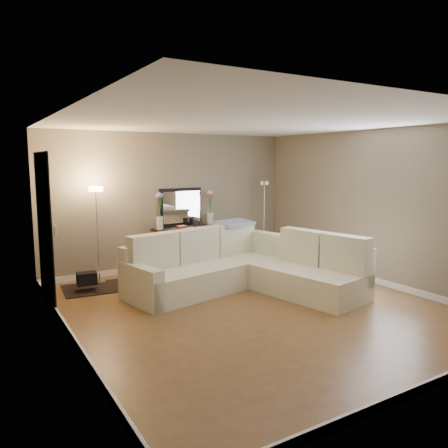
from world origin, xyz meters
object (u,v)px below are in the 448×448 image
console_table (183,245)px  floor_lamp_unlit (264,205)px  sectional_sofa (242,268)px  floor_lamp_lit (97,216)px

console_table → floor_lamp_unlit: bearing=-5.3°
sectional_sofa → floor_lamp_unlit: 2.40m
console_table → floor_lamp_lit: size_ratio=0.82×
console_table → floor_lamp_lit: (-1.67, -0.19, 0.70)m
floor_lamp_lit → floor_lamp_unlit: floor_lamp_unlit is taller
sectional_sofa → floor_lamp_lit: bearing=140.0°
sectional_sofa → floor_lamp_unlit: floor_lamp_unlit is taller
sectional_sofa → console_table: size_ratio=2.40×
sectional_sofa → floor_lamp_unlit: size_ratio=1.95×
floor_lamp_lit → floor_lamp_unlit: bearing=0.3°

